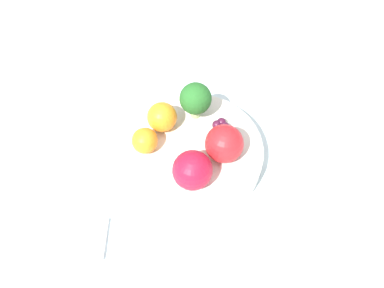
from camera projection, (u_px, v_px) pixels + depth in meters
ground_plane at (192, 167)px, 0.64m from camera, size 6.00×6.00×0.00m
table_surface at (192, 164)px, 0.63m from camera, size 1.20×1.20×0.02m
bowl at (192, 154)px, 0.60m from camera, size 0.22×0.22×0.04m
broccoli at (196, 99)px, 0.59m from camera, size 0.05×0.05×0.07m
apple_red at (192, 170)px, 0.53m from camera, size 0.06×0.06×0.06m
apple_green at (224, 144)px, 0.56m from camera, size 0.06×0.06×0.06m
orange_front at (145, 141)px, 0.57m from camera, size 0.04×0.04×0.04m
orange_back at (162, 117)px, 0.59m from camera, size 0.05×0.05×0.05m
grape_cluster at (221, 126)px, 0.60m from camera, size 0.03×0.03×0.02m
spoon at (101, 239)px, 0.54m from camera, size 0.04×0.06×0.01m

